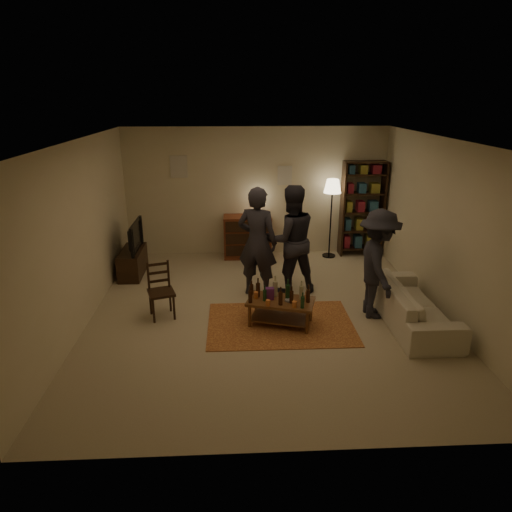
{
  "coord_description": "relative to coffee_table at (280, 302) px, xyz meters",
  "views": [
    {
      "loc": [
        -0.49,
        -6.55,
        3.32
      ],
      "look_at": [
        -0.15,
        0.1,
        0.94
      ],
      "focal_mm": 32.0,
      "sensor_mm": 36.0,
      "label": 1
    }
  ],
  "objects": [
    {
      "name": "person_left",
      "position": [
        -0.28,
        1.14,
        0.58
      ],
      "size": [
        0.81,
        0.68,
        1.9
      ],
      "primitive_type": "imported",
      "rotation": [
        0.0,
        0.0,
        2.76
      ],
      "color": "#28262E",
      "rests_on": "ground"
    },
    {
      "name": "room_shell",
      "position": [
        -0.84,
        3.35,
        1.44
      ],
      "size": [
        6.0,
        6.0,
        6.0
      ],
      "color": "beige",
      "rests_on": "ground"
    },
    {
      "name": "floor_lamp",
      "position": [
        1.37,
        3.02,
        1.04
      ],
      "size": [
        0.36,
        0.36,
        1.67
      ],
      "color": "black",
      "rests_on": "ground"
    },
    {
      "name": "rug",
      "position": [
        0.01,
        -0.01,
        -0.37
      ],
      "size": [
        2.2,
        1.5,
        0.01
      ],
      "primitive_type": "cube",
      "color": "maroon",
      "rests_on": "ground"
    },
    {
      "name": "person_right",
      "position": [
        0.3,
        1.25,
        0.58
      ],
      "size": [
        1.05,
        0.89,
        1.9
      ],
      "primitive_type": "imported",
      "rotation": [
        0.0,
        0.0,
        3.34
      ],
      "color": "#25242B",
      "rests_on": "ground"
    },
    {
      "name": "sofa",
      "position": [
        2.01,
        -0.03,
        -0.07
      ],
      "size": [
        0.81,
        2.08,
        0.61
      ],
      "primitive_type": "imported",
      "rotation": [
        0.0,
        0.0,
        1.57
      ],
      "color": "beige",
      "rests_on": "ground"
    },
    {
      "name": "dresser",
      "position": [
        -0.38,
        3.08,
        0.1
      ],
      "size": [
        1.0,
        0.5,
        1.36
      ],
      "color": "brown",
      "rests_on": "ground"
    },
    {
      "name": "dining_chair",
      "position": [
        -1.83,
        0.39,
        0.09
      ],
      "size": [
        0.49,
        0.49,
        0.89
      ],
      "rotation": [
        0.0,
        0.0,
        0.31
      ],
      "color": "black",
      "rests_on": "ground"
    },
    {
      "name": "floor",
      "position": [
        -0.19,
        0.37,
        -0.37
      ],
      "size": [
        6.0,
        6.0,
        0.0
      ],
      "primitive_type": "plane",
      "color": "#C6B793",
      "rests_on": "ground"
    },
    {
      "name": "coffee_table",
      "position": [
        0.0,
        0.0,
        0.0
      ],
      "size": [
        1.09,
        0.8,
        0.74
      ],
      "rotation": [
        0.0,
        0.0,
        -0.3
      ],
      "color": "brown",
      "rests_on": "ground"
    },
    {
      "name": "tv_stand",
      "position": [
        -2.63,
        2.17,
        0.01
      ],
      "size": [
        0.4,
        1.0,
        1.06
      ],
      "color": "black",
      "rests_on": "ground"
    },
    {
      "name": "bookshelf",
      "position": [
        2.06,
        3.15,
        0.66
      ],
      "size": [
        0.9,
        0.34,
        2.02
      ],
      "color": "black",
      "rests_on": "ground"
    },
    {
      "name": "person_by_sofa",
      "position": [
        1.51,
        0.23,
        0.49
      ],
      "size": [
        0.68,
        1.13,
        1.71
      ],
      "primitive_type": "imported",
      "rotation": [
        0.0,
        0.0,
        1.54
      ],
      "color": "#23232A",
      "rests_on": "ground"
    }
  ]
}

